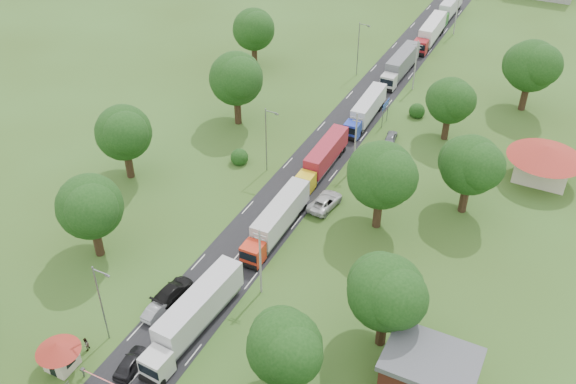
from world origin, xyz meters
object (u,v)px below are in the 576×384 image
Objects in this scene: guard_booth at (59,352)px; truck_0 at (194,315)px; boom_barrier at (108,382)px; info_sign at (386,108)px; car_lane_mid at (157,309)px; car_lane_front at (131,363)px.

guard_booth is 13.56m from truck_0.
boom_barrier is 2.25× the size of info_sign.
guard_booth is at bearing 69.96° from car_lane_mid.
truck_0 reaches higher than car_lane_mid.
guard_booth is 7.00m from car_lane_front.
info_sign is 50.67m from car_lane_mid.
truck_0 reaches higher than car_lane_front.
truck_0 is 7.79m from car_lane_front.
car_lane_front is at bearing 25.37° from guard_booth.
car_lane_mid is (-8.20, -49.95, -2.33)m from info_sign.
boom_barrier is at bearing -108.50° from truck_0.
info_sign is (12.40, 60.00, 0.84)m from guard_booth.
boom_barrier is 2.96m from car_lane_front.
truck_0 is 3.84× the size of car_lane_mid.
guard_booth is (-5.84, -0.00, 1.27)m from boom_barrier.
car_lane_front is 1.13× the size of car_lane_mid.
car_lane_mid reaches higher than boom_barrier.
guard_booth is 1.07× the size of info_sign.
guard_booth is 11.00m from car_lane_mid.
boom_barrier is at bearing -96.24° from info_sign.
car_lane_front reaches higher than car_lane_mid.
car_lane_front is (-6.20, -57.06, -2.22)m from info_sign.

